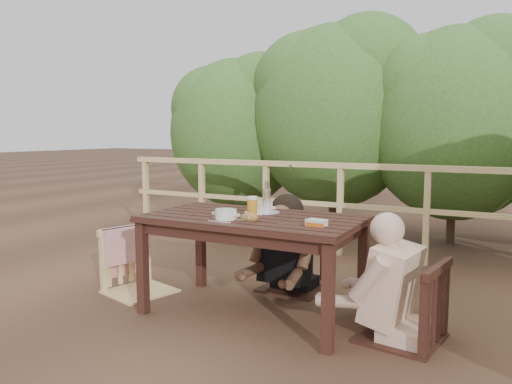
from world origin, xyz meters
The scene contains 16 objects.
ground centered at (0.00, 0.00, 0.00)m, with size 60.00×60.00×0.00m, color brown.
table centered at (0.00, 0.00, 0.36)m, with size 1.55×0.87×0.72m, color black.
chair_left centered at (-1.06, -0.02, 0.50)m, with size 0.50×0.50×1.00m, color #D6B575.
chair_far centered at (0.04, 0.67, 0.52)m, with size 0.52×0.52×1.04m, color black.
chair_right centered at (1.07, 0.04, 0.50)m, with size 0.50×0.50×1.00m, color black.
woman centered at (0.04, 0.69, 0.63)m, with size 0.51×0.63×1.26m, color black, non-canonical shape.
diner_right centered at (1.10, 0.04, 0.67)m, with size 0.54×0.67×1.35m, color beige, non-canonical shape.
railing centered at (0.00, 2.00, 0.51)m, with size 5.60×0.10×1.01m, color #D6B575.
hedge_row centered at (0.40, 3.20, 1.90)m, with size 6.60×1.60×3.80m, color #355B25, non-canonical shape.
soup_near centered at (-0.10, -0.21, 0.76)m, with size 0.25×0.25×0.08m, color silver.
soup_far centered at (-0.02, 0.19, 0.76)m, with size 0.27×0.27×0.09m, color silver.
bread_roll centered at (0.08, -0.19, 0.75)m, with size 0.12×0.09×0.07m, color #A76B26.
beer_glass centered at (-0.02, 0.02, 0.79)m, with size 0.08×0.08×0.15m, color #CA7411.
bottle centered at (0.08, 0.07, 0.85)m, with size 0.06×0.06×0.26m, color silver.
tumbler centered at (0.09, -0.27, 0.75)m, with size 0.06×0.06×0.07m, color silver.
butter_tub centered at (0.54, -0.14, 0.74)m, with size 0.13×0.09×0.05m, color white.
Camera 1 is at (1.68, -3.11, 1.33)m, focal length 34.73 mm.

